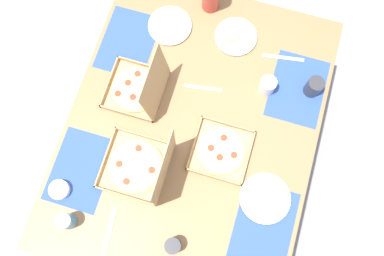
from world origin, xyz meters
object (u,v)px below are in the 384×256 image
(pizza_box_corner_right, at_px, (139,88))
(condiment_bowl, at_px, (59,190))
(cup_spare, at_px, (314,87))
(cup_clear_right, at_px, (66,221))
(plate_middle, at_px, (170,26))
(plate_far_left, at_px, (235,37))
(plate_near_left, at_px, (265,198))
(pizza_box_edge_far, at_px, (141,167))
(cup_red, at_px, (173,246))
(pizza_box_center, at_px, (221,151))
(cup_dark, at_px, (267,85))

(pizza_box_corner_right, relative_size, condiment_bowl, 3.33)
(cup_spare, xyz_separation_m, condiment_bowl, (0.81, -1.00, -0.03))
(cup_spare, bearing_deg, pizza_box_corner_right, -73.00)
(cup_clear_right, xyz_separation_m, cup_spare, (-0.93, 0.91, -0.00))
(plate_middle, bearing_deg, cup_clear_right, -7.61)
(pizza_box_corner_right, xyz_separation_m, plate_far_left, (-0.42, 0.37, -0.04))
(pizza_box_corner_right, bearing_deg, plate_near_left, 65.20)
(pizza_box_edge_far, distance_m, condiment_bowl, 0.39)
(pizza_box_edge_far, bearing_deg, cup_spare, 132.00)
(plate_far_left, distance_m, cup_red, 1.07)
(pizza_box_edge_far, relative_size, cup_red, 3.74)
(pizza_box_center, bearing_deg, cup_dark, 160.61)
(plate_near_left, xyz_separation_m, cup_clear_right, (0.35, -0.82, 0.04))
(plate_middle, height_order, plate_near_left, plate_near_left)
(pizza_box_corner_right, distance_m, plate_far_left, 0.56)
(plate_near_left, height_order, cup_dark, cup_dark)
(plate_near_left, distance_m, cup_clear_right, 0.89)
(plate_middle, relative_size, cup_spare, 2.12)
(plate_near_left, distance_m, cup_dark, 0.53)
(plate_far_left, bearing_deg, cup_dark, 43.67)
(pizza_box_edge_far, distance_m, cup_clear_right, 0.40)
(plate_middle, relative_size, plate_near_left, 0.95)
(cup_clear_right, xyz_separation_m, condiment_bowl, (-0.12, -0.09, -0.04))
(pizza_box_edge_far, height_order, plate_far_left, pizza_box_edge_far)
(plate_near_left, height_order, cup_red, cup_red)
(cup_clear_right, bearing_deg, plate_middle, 172.39)
(plate_near_left, height_order, plate_far_left, same)
(pizza_box_corner_right, height_order, plate_middle, pizza_box_corner_right)
(pizza_box_corner_right, height_order, plate_near_left, pizza_box_corner_right)
(pizza_box_corner_right, relative_size, pizza_box_center, 1.14)
(pizza_box_corner_right, xyz_separation_m, cup_red, (0.65, 0.37, -0.00))
(plate_far_left, distance_m, cup_dark, 0.32)
(cup_spare, bearing_deg, cup_dark, -75.85)
(cup_dark, bearing_deg, plate_far_left, -136.33)
(cup_clear_right, bearing_deg, plate_far_left, 156.44)
(pizza_box_corner_right, relative_size, plate_middle, 1.37)
(cup_spare, bearing_deg, pizza_box_center, -39.25)
(plate_middle, xyz_separation_m, condiment_bowl, (0.94, -0.23, 0.01))
(plate_middle, distance_m, plate_near_left, 0.98)
(plate_near_left, bearing_deg, plate_far_left, -155.50)
(plate_far_left, bearing_deg, plate_middle, -83.69)
(pizza_box_corner_right, height_order, cup_clear_right, pizza_box_corner_right)
(pizza_box_corner_right, height_order, cup_dark, pizza_box_corner_right)
(pizza_box_center, xyz_separation_m, plate_middle, (-0.56, -0.42, -0.00))
(pizza_box_edge_far, bearing_deg, plate_near_left, 93.08)
(plate_middle, xyz_separation_m, cup_dark, (0.19, 0.55, 0.04))
(pizza_box_edge_far, relative_size, cup_dark, 3.61)
(cup_spare, relative_size, cup_red, 1.19)
(pizza_box_edge_far, relative_size, plate_far_left, 1.55)
(pizza_box_center, height_order, cup_red, cup_red)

